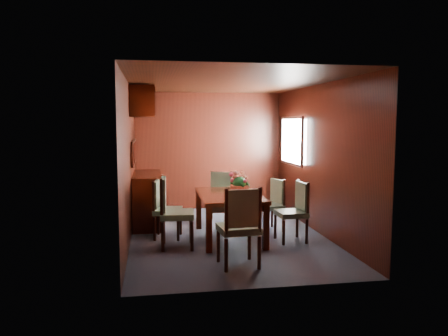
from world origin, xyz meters
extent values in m
plane|color=#313543|center=(0.00, 0.00, 0.00)|extent=(4.50, 4.50, 0.00)
cube|color=black|center=(-1.50, 0.00, 1.20)|extent=(0.02, 4.50, 2.40)
cube|color=black|center=(1.50, 0.00, 1.20)|extent=(0.02, 4.50, 2.40)
cube|color=black|center=(0.00, 2.25, 1.20)|extent=(3.00, 0.02, 2.40)
cube|color=black|center=(0.00, -2.25, 1.20)|extent=(3.00, 0.02, 2.40)
cube|color=black|center=(0.00, 0.00, 2.40)|extent=(3.00, 4.50, 0.02)
cube|color=white|center=(1.48, 1.10, 1.45)|extent=(0.14, 1.10, 0.80)
cube|color=#B2B2B7|center=(1.41, 1.10, 1.45)|extent=(0.04, 1.20, 0.90)
cube|color=black|center=(-1.47, 1.00, 1.28)|extent=(0.03, 1.36, 0.41)
cube|color=silver|center=(-1.45, 1.00, 1.28)|extent=(0.01, 1.30, 0.35)
cube|color=#330F06|center=(-1.30, 1.00, 2.13)|extent=(0.40, 1.40, 0.50)
cube|color=#330F06|center=(-1.25, 1.00, 0.45)|extent=(0.48, 1.40, 0.90)
cube|color=#330F06|center=(-0.40, -0.85, 0.32)|extent=(0.08, 0.08, 0.64)
cube|color=#330F06|center=(0.41, -0.86, 0.32)|extent=(0.08, 0.08, 0.64)
cube|color=#330F06|center=(-0.40, 0.51, 0.32)|extent=(0.08, 0.08, 0.64)
cube|color=#330F06|center=(0.41, 0.51, 0.32)|extent=(0.08, 0.08, 0.64)
cube|color=black|center=(0.00, -0.17, 0.60)|extent=(0.82, 1.38, 0.09)
cube|color=#330F06|center=(0.00, -0.17, 0.67)|extent=(0.94, 1.49, 0.06)
cylinder|color=black|center=(-1.00, -0.30, 0.21)|extent=(0.05, 0.05, 0.41)
cylinder|color=black|center=(-1.03, -0.72, 0.21)|extent=(0.05, 0.05, 0.41)
cylinder|color=black|center=(-0.60, -0.32, 0.21)|extent=(0.05, 0.05, 0.41)
cylinder|color=black|center=(-0.63, -0.75, 0.21)|extent=(0.05, 0.05, 0.41)
cube|color=#52684F|center=(-0.82, -0.52, 0.48)|extent=(0.50, 0.52, 0.09)
cylinder|color=black|center=(-1.02, -0.30, 0.75)|extent=(0.05, 0.05, 0.55)
cylinder|color=black|center=(-1.04, -0.72, 0.75)|extent=(0.05, 0.05, 0.55)
cube|color=#52684F|center=(-1.01, -0.51, 0.78)|extent=(0.09, 0.45, 0.47)
cylinder|color=black|center=(-1.07, 0.24, 0.18)|extent=(0.04, 0.04, 0.37)
cylinder|color=black|center=(-1.14, -0.13, 0.18)|extent=(0.04, 0.04, 0.37)
cylinder|color=black|center=(-0.72, 0.18, 0.18)|extent=(0.04, 0.04, 0.37)
cylinder|color=black|center=(-0.79, -0.19, 0.18)|extent=(0.04, 0.04, 0.37)
cube|color=#52684F|center=(-0.93, 0.03, 0.42)|extent=(0.48, 0.50, 0.08)
cylinder|color=black|center=(-1.08, 0.24, 0.67)|extent=(0.04, 0.04, 0.49)
cylinder|color=black|center=(-1.15, -0.13, 0.67)|extent=(0.04, 0.04, 0.49)
cube|color=#52684F|center=(-1.10, 0.06, 0.69)|extent=(0.12, 0.40, 0.41)
cylinder|color=black|center=(1.08, -0.66, 0.18)|extent=(0.04, 0.04, 0.37)
cylinder|color=black|center=(1.07, -0.28, 0.18)|extent=(0.04, 0.04, 0.37)
cylinder|color=black|center=(0.73, -0.68, 0.18)|extent=(0.04, 0.04, 0.37)
cylinder|color=black|center=(0.71, -0.30, 0.18)|extent=(0.04, 0.04, 0.37)
cube|color=#52684F|center=(0.90, -0.48, 0.43)|extent=(0.44, 0.45, 0.08)
cylinder|color=black|center=(1.09, -0.66, 0.67)|extent=(0.04, 0.04, 0.49)
cylinder|color=black|center=(1.08, -0.28, 0.67)|extent=(0.04, 0.04, 0.49)
cube|color=#52684F|center=(1.07, -0.47, 0.69)|extent=(0.08, 0.40, 0.42)
cylinder|color=black|center=(0.95, 0.09, 0.17)|extent=(0.04, 0.04, 0.35)
cylinder|color=black|center=(0.86, 0.43, 0.17)|extent=(0.04, 0.04, 0.35)
cylinder|color=black|center=(0.63, 0.00, 0.17)|extent=(0.04, 0.04, 0.35)
cylinder|color=black|center=(0.53, 0.35, 0.17)|extent=(0.04, 0.04, 0.35)
cube|color=#52684F|center=(0.74, 0.22, 0.40)|extent=(0.49, 0.50, 0.07)
cylinder|color=black|center=(0.96, 0.09, 0.63)|extent=(0.04, 0.04, 0.46)
cylinder|color=black|center=(0.87, 0.44, 0.63)|extent=(0.04, 0.04, 0.46)
cube|color=#52684F|center=(0.90, 0.26, 0.65)|extent=(0.15, 0.38, 0.39)
cylinder|color=black|center=(-0.30, -1.68, 0.20)|extent=(0.05, 0.05, 0.41)
cylinder|color=black|center=(0.12, -1.64, 0.20)|extent=(0.05, 0.05, 0.41)
cylinder|color=black|center=(-0.33, -1.28, 0.20)|extent=(0.05, 0.05, 0.41)
cylinder|color=black|center=(0.08, -1.25, 0.20)|extent=(0.05, 0.05, 0.41)
cube|color=#52684F|center=(-0.11, -1.46, 0.47)|extent=(0.52, 0.50, 0.08)
cylinder|color=black|center=(-0.30, -1.69, 0.74)|extent=(0.05, 0.05, 0.54)
cylinder|color=black|center=(0.12, -1.65, 0.74)|extent=(0.05, 0.05, 0.54)
cube|color=#52684F|center=(-0.09, -1.65, 0.76)|extent=(0.44, 0.10, 0.46)
cylinder|color=black|center=(0.27, 1.10, 0.18)|extent=(0.04, 0.04, 0.36)
cylinder|color=black|center=(-0.08, 1.23, 0.18)|extent=(0.04, 0.04, 0.36)
cylinder|color=black|center=(0.15, 0.77, 0.18)|extent=(0.04, 0.04, 0.36)
cylinder|color=black|center=(-0.20, 0.90, 0.18)|extent=(0.04, 0.04, 0.36)
cube|color=#52684F|center=(0.04, 1.00, 0.42)|extent=(0.54, 0.53, 0.07)
cylinder|color=black|center=(0.28, 1.11, 0.66)|extent=(0.04, 0.04, 0.48)
cylinder|color=black|center=(-0.07, 1.24, 0.66)|extent=(0.04, 0.04, 0.48)
cube|color=#52684F|center=(0.10, 1.16, 0.68)|extent=(0.39, 0.19, 0.41)
cylinder|color=#B35136|center=(0.22, 0.10, 0.74)|extent=(0.30, 0.30, 0.09)
sphere|color=#1C5620|center=(0.22, 0.10, 0.81)|extent=(0.23, 0.23, 0.23)
camera|label=1|loc=(-1.16, -6.69, 1.79)|focal=35.00mm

